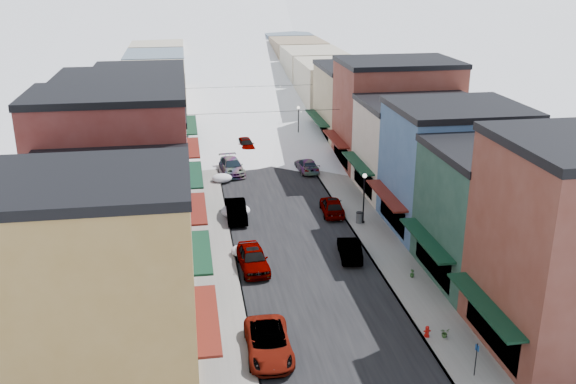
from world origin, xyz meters
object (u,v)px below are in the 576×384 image
object	(u,v)px
car_green_sedan	(350,249)
car_dark_hatch	(236,211)
car_white_suv	(269,343)
car_silver_sedan	(253,258)
streetlamp_near	(364,192)
trash_can	(359,217)
fire_hydrant	(427,332)

from	to	relation	value
car_green_sedan	car_dark_hatch	bearing A→B (deg)	-42.57
car_white_suv	car_green_sedan	bearing A→B (deg)	57.62
car_silver_sedan	streetlamp_near	bearing A→B (deg)	30.71
trash_can	streetlamp_near	bearing A→B (deg)	1.41
fire_hydrant	car_silver_sedan	bearing A→B (deg)	130.18
car_white_suv	streetlamp_near	size ratio (longest dim) A/B	1.24
car_silver_sedan	car_green_sedan	xyz separation A→B (m)	(7.41, 0.71, -0.14)
fire_hydrant	trash_can	bearing A→B (deg)	87.83
car_silver_sedan	fire_hydrant	size ratio (longest dim) A/B	6.96
car_silver_sedan	car_dark_hatch	xyz separation A→B (m)	(-0.39, 9.81, -0.05)
car_silver_sedan	trash_can	size ratio (longest dim) A/B	5.14
streetlamp_near	car_white_suv	bearing A→B (deg)	-120.35
car_white_suv	car_green_sedan	distance (m)	13.98
car_green_sedan	fire_hydrant	world-z (taller)	car_green_sedan
car_green_sedan	fire_hydrant	bearing A→B (deg)	105.49
car_dark_hatch	trash_can	bearing A→B (deg)	-15.36
car_silver_sedan	car_dark_hatch	distance (m)	9.82
car_dark_hatch	car_green_sedan	size ratio (longest dim) A/B	1.13
car_green_sedan	car_silver_sedan	bearing A→B (deg)	12.31
car_green_sedan	streetlamp_near	bearing A→B (deg)	-107.11
car_silver_sedan	streetlamp_near	world-z (taller)	streetlamp_near
car_dark_hatch	car_green_sedan	bearing A→B (deg)	-49.11
car_white_suv	trash_can	world-z (taller)	car_white_suv
car_green_sedan	trash_can	distance (m)	6.69
car_dark_hatch	trash_can	world-z (taller)	car_dark_hatch
car_dark_hatch	streetlamp_near	size ratio (longest dim) A/B	1.10
streetlamp_near	car_silver_sedan	bearing A→B (deg)	-145.66
streetlamp_near	car_dark_hatch	bearing A→B (deg)	164.87
car_white_suv	car_dark_hatch	bearing A→B (deg)	91.34
fire_hydrant	car_white_suv	bearing A→B (deg)	-179.39
car_silver_sedan	trash_can	world-z (taller)	car_silver_sedan
car_white_suv	fire_hydrant	xyz separation A→B (m)	(9.47, 0.10, -0.28)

